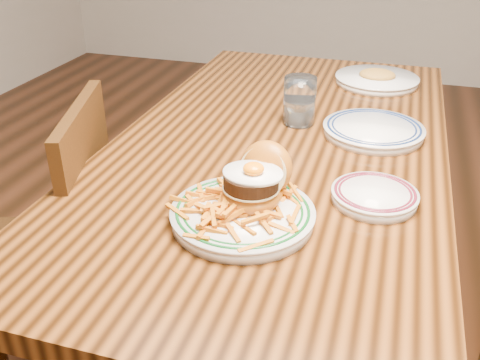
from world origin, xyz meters
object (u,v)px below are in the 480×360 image
(chair_left, at_px, (55,247))
(main_plate, at_px, (247,202))
(table, at_px, (279,169))
(side_plate, at_px, (375,195))

(chair_left, xyz_separation_m, main_plate, (0.58, -0.12, 0.32))
(chair_left, bearing_deg, main_plate, -29.91)
(table, distance_m, side_plate, 0.38)
(side_plate, bearing_deg, main_plate, -152.83)
(chair_left, distance_m, side_plate, 0.88)
(table, bearing_deg, main_plate, -86.73)
(chair_left, height_order, side_plate, chair_left)
(chair_left, height_order, main_plate, main_plate)
(main_plate, relative_size, side_plate, 1.67)
(table, xyz_separation_m, chair_left, (-0.56, -0.27, -0.19))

